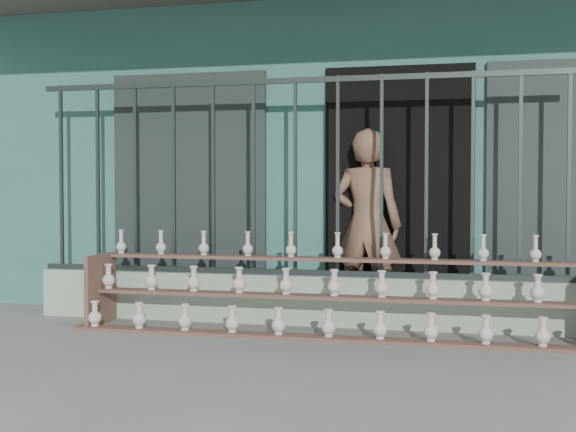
# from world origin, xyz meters

# --- Properties ---
(ground) EXTENTS (60.00, 60.00, 0.00)m
(ground) POSITION_xyz_m (0.00, 0.00, 0.00)
(ground) COLOR slate
(workshop_building) EXTENTS (7.40, 6.60, 3.21)m
(workshop_building) POSITION_xyz_m (0.00, 4.23, 1.62)
(workshop_building) COLOR #316960
(workshop_building) RESTS_ON ground
(parapet_wall) EXTENTS (5.00, 0.20, 0.45)m
(parapet_wall) POSITION_xyz_m (0.00, 1.30, 0.23)
(parapet_wall) COLOR #99B198
(parapet_wall) RESTS_ON ground
(security_fence) EXTENTS (5.00, 0.04, 1.80)m
(security_fence) POSITION_xyz_m (-0.00, 1.30, 1.35)
(security_fence) COLOR #283330
(security_fence) RESTS_ON parapet_wall
(shelf_rack) EXTENTS (4.50, 0.68, 0.85)m
(shelf_rack) POSITION_xyz_m (0.42, 0.89, 0.36)
(shelf_rack) COLOR brown
(shelf_rack) RESTS_ON ground
(elderly_woman) EXTENTS (0.71, 0.51, 1.80)m
(elderly_woman) POSITION_xyz_m (0.61, 1.68, 0.90)
(elderly_woman) COLOR brown
(elderly_woman) RESTS_ON ground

